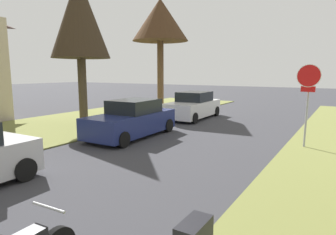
{
  "coord_description": "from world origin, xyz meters",
  "views": [
    {
      "loc": [
        5.46,
        3.57,
        2.74
      ],
      "look_at": [
        0.34,
        11.85,
        1.22
      ],
      "focal_mm": 31.32,
      "sensor_mm": 36.0,
      "label": 1
    }
  ],
  "objects": [
    {
      "name": "street_tree_left_mid_b",
      "position": [
        -5.92,
        13.84,
        5.34
      ],
      "size": [
        2.85,
        2.85,
        7.34
      ],
      "color": "#463929",
      "rests_on": "grass_verge_left"
    },
    {
      "name": "stop_sign_far",
      "position": [
        4.22,
        15.01,
        2.19
      ],
      "size": [
        0.81,
        0.36,
        2.97
      ],
      "color": "#9EA0A5",
      "rests_on": "grass_verge_right"
    },
    {
      "name": "street_tree_left_far",
      "position": [
        -5.53,
        20.38,
        6.07
      ],
      "size": [
        3.72,
        3.72,
        7.47
      ],
      "color": "brown",
      "rests_on": "grass_verge_left"
    },
    {
      "name": "parked_sedan_navy",
      "position": [
        -2.33,
        13.25,
        0.72
      ],
      "size": [
        2.06,
        4.45,
        1.57
      ],
      "color": "navy",
      "rests_on": "ground"
    },
    {
      "name": "parked_sedan_white",
      "position": [
        -2.39,
        19.14,
        0.72
      ],
      "size": [
        2.06,
        4.45,
        1.57
      ],
      "color": "white",
      "rests_on": "ground"
    }
  ]
}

